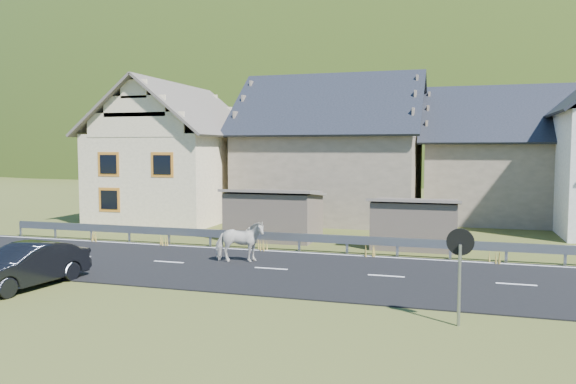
% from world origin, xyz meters
% --- Properties ---
extents(ground, '(160.00, 160.00, 0.00)m').
position_xyz_m(ground, '(0.00, 0.00, 0.00)').
color(ground, '#3A4115').
rests_on(ground, ground).
extents(road, '(60.00, 7.00, 0.04)m').
position_xyz_m(road, '(0.00, 0.00, 0.02)').
color(road, black).
rests_on(road, ground).
extents(lane_markings, '(60.00, 6.60, 0.01)m').
position_xyz_m(lane_markings, '(0.00, 0.00, 0.04)').
color(lane_markings, silver).
rests_on(lane_markings, road).
extents(guardrail, '(28.10, 0.09, 0.75)m').
position_xyz_m(guardrail, '(-0.00, 3.68, 0.56)').
color(guardrail, '#93969B').
rests_on(guardrail, ground).
extents(shed_left, '(4.30, 3.30, 2.40)m').
position_xyz_m(shed_left, '(-2.00, 6.50, 1.10)').
color(shed_left, '#6A5B4D').
rests_on(shed_left, ground).
extents(shed_right, '(3.80, 2.90, 2.20)m').
position_xyz_m(shed_right, '(4.50, 6.00, 1.00)').
color(shed_right, '#6A5B4D').
rests_on(shed_right, ground).
extents(house_cream, '(7.80, 9.80, 8.30)m').
position_xyz_m(house_cream, '(-10.00, 12.00, 4.36)').
color(house_cream, '#FFEABD').
rests_on(house_cream, ground).
extents(house_stone_a, '(10.80, 9.80, 8.90)m').
position_xyz_m(house_stone_a, '(-1.00, 15.00, 4.63)').
color(house_stone_a, gray).
rests_on(house_stone_a, ground).
extents(house_stone_b, '(9.80, 8.80, 8.10)m').
position_xyz_m(house_stone_b, '(9.00, 17.00, 4.24)').
color(house_stone_b, gray).
rests_on(house_stone_b, ground).
extents(mountain, '(440.00, 280.00, 260.00)m').
position_xyz_m(mountain, '(5.00, 180.00, -20.00)').
color(mountain, '#1E340D').
rests_on(mountain, ground).
extents(conifer_patch, '(76.00, 50.00, 28.00)m').
position_xyz_m(conifer_patch, '(-55.00, 110.00, 6.00)').
color(conifer_patch, black).
rests_on(conifer_patch, ground).
extents(horse, '(1.33, 1.98, 1.53)m').
position_xyz_m(horse, '(-1.47, 0.75, 0.81)').
color(horse, beige).
rests_on(horse, road).
extents(car, '(1.96, 4.20, 1.33)m').
position_xyz_m(car, '(-6.41, -4.50, 0.67)').
color(car, black).
rests_on(car, ground).
extents(traffic_mirror, '(0.65, 0.20, 2.35)m').
position_xyz_m(traffic_mirror, '(6.26, -4.58, 1.72)').
color(traffic_mirror, '#93969B').
rests_on(traffic_mirror, ground).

